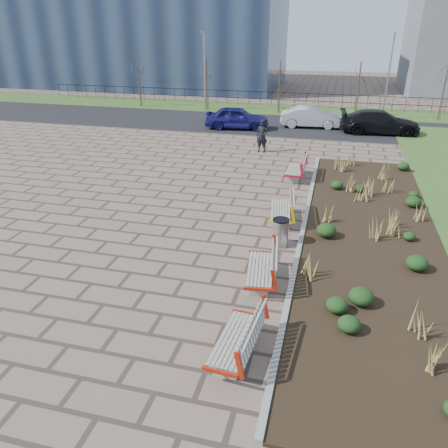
% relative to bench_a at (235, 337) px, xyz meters
% --- Properties ---
extents(ground, '(120.00, 120.00, 0.00)m').
position_rel_bench_a_xyz_m(ground, '(-3.00, 1.84, -0.50)').
color(ground, '#6F5B4C').
rests_on(ground, ground).
extents(planting_bed, '(4.50, 18.00, 0.10)m').
position_rel_bench_a_xyz_m(planting_bed, '(3.25, 6.84, -0.45)').
color(planting_bed, black).
rests_on(planting_bed, ground).
extents(planting_curb, '(0.16, 18.00, 0.15)m').
position_rel_bench_a_xyz_m(planting_curb, '(0.92, 6.84, -0.42)').
color(planting_curb, gray).
rests_on(planting_curb, ground).
extents(grass_verge_far, '(80.00, 5.00, 0.04)m').
position_rel_bench_a_xyz_m(grass_verge_far, '(-3.00, 29.84, -0.48)').
color(grass_verge_far, '#33511E').
rests_on(grass_verge_far, ground).
extents(road, '(80.00, 7.00, 0.02)m').
position_rel_bench_a_xyz_m(road, '(-3.00, 23.84, -0.49)').
color(road, black).
rests_on(road, ground).
extents(bench_a, '(1.07, 2.17, 1.00)m').
position_rel_bench_a_xyz_m(bench_a, '(0.00, 0.00, 0.00)').
color(bench_a, '#B5200C').
rests_on(bench_a, ground).
extents(bench_b, '(1.16, 2.20, 1.00)m').
position_rel_bench_a_xyz_m(bench_b, '(0.00, 3.13, 0.00)').
color(bench_b, '#B01F0B').
rests_on(bench_b, ground).
extents(bench_c, '(1.17, 2.20, 1.00)m').
position_rel_bench_a_xyz_m(bench_c, '(0.00, 7.49, 0.00)').
color(bench_c, '#D6BC0B').
rests_on(bench_c, ground).
extents(bench_d, '(0.93, 2.11, 1.00)m').
position_rel_bench_a_xyz_m(bench_d, '(0.00, 12.57, 0.00)').
color(bench_d, '#B00B21').
rests_on(bench_d, ground).
extents(litter_bin, '(0.54, 0.54, 0.94)m').
position_rel_bench_a_xyz_m(litter_bin, '(0.26, 5.54, -0.03)').
color(litter_bin, '#B2B2B7').
rests_on(litter_bin, ground).
extents(pedestrian, '(0.72, 0.53, 1.82)m').
position_rel_bench_a_xyz_m(pedestrian, '(-2.31, 16.68, 0.41)').
color(pedestrian, black).
rests_on(pedestrian, ground).
extents(car_blue, '(4.54, 2.30, 1.48)m').
position_rel_bench_a_xyz_m(car_blue, '(-4.98, 22.05, 0.26)').
color(car_blue, '#151459').
rests_on(car_blue, road).
extents(car_silver, '(4.30, 1.81, 1.38)m').
position_rel_bench_a_xyz_m(car_silver, '(-0.09, 23.72, 0.21)').
color(car_silver, '#A7A8AF').
rests_on(car_silver, road).
extents(car_black, '(5.25, 2.42, 1.49)m').
position_rel_bench_a_xyz_m(car_black, '(4.44, 23.03, 0.26)').
color(car_black, black).
rests_on(car_black, road).
extents(tree_a, '(1.40, 1.40, 4.00)m').
position_rel_bench_a_xyz_m(tree_a, '(-15.00, 28.34, 1.54)').
color(tree_a, '#4C3D2D').
rests_on(tree_a, grass_verge_far).
extents(tree_b, '(1.40, 1.40, 4.00)m').
position_rel_bench_a_xyz_m(tree_b, '(-9.00, 28.34, 1.54)').
color(tree_b, '#4C3D2D').
rests_on(tree_b, grass_verge_far).
extents(tree_c, '(1.40, 1.40, 4.00)m').
position_rel_bench_a_xyz_m(tree_c, '(-3.00, 28.34, 1.54)').
color(tree_c, '#4C3D2D').
rests_on(tree_c, grass_verge_far).
extents(tree_d, '(1.40, 1.40, 4.00)m').
position_rel_bench_a_xyz_m(tree_d, '(3.00, 28.34, 1.54)').
color(tree_d, '#4C3D2D').
rests_on(tree_d, grass_verge_far).
extents(tree_e, '(1.40, 1.40, 4.00)m').
position_rel_bench_a_xyz_m(tree_e, '(9.00, 28.34, 1.54)').
color(tree_e, '#4C3D2D').
rests_on(tree_e, grass_verge_far).
extents(lamp_west, '(0.24, 0.60, 6.00)m').
position_rel_bench_a_xyz_m(lamp_west, '(-9.00, 27.84, 2.54)').
color(lamp_west, gray).
rests_on(lamp_west, grass_verge_far).
extents(lamp_east, '(0.24, 0.60, 6.00)m').
position_rel_bench_a_xyz_m(lamp_east, '(5.00, 27.84, 2.54)').
color(lamp_east, gray).
rests_on(lamp_east, grass_verge_far).
extents(railing_fence, '(44.00, 0.10, 1.20)m').
position_rel_bench_a_xyz_m(railing_fence, '(-3.00, 31.34, 0.14)').
color(railing_fence, black).
rests_on(railing_fence, grass_verge_far).
extents(building_glass, '(40.00, 14.00, 15.00)m').
position_rel_bench_a_xyz_m(building_glass, '(-25.00, 41.84, 7.00)').
color(building_glass, '#192338').
rests_on(building_glass, ground).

